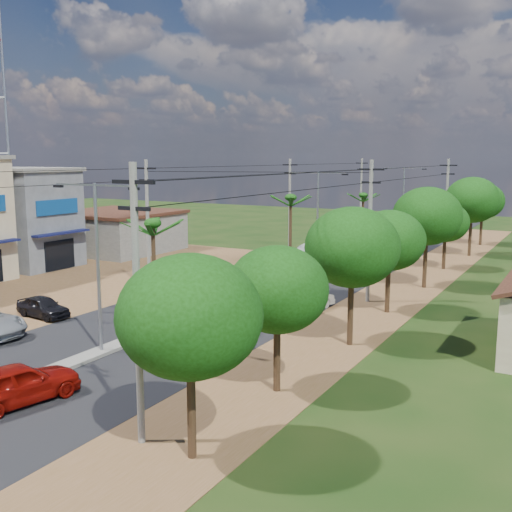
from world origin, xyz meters
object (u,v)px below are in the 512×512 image
Objects in this scene: car_red_near at (18,384)px; car_silver_mid at (306,300)px; car_parked_dark at (43,307)px; car_white_far at (308,254)px; moto_rider_east at (9,392)px.

car_silver_mid is at bearing -87.75° from car_red_near.
car_parked_dark is at bearing -31.80° from car_red_near.
car_red_near is at bearing -83.34° from car_white_far.
car_parked_dark is 12.65m from moto_rider_east.
car_red_near is 0.45m from moto_rider_east.
moto_rider_east is at bearing 41.91° from car_red_near.
car_red_near is 32.93m from car_white_far.
car_red_near is 12.74m from car_parked_dark.
car_red_near reaches higher than car_parked_dark.
moto_rider_east is (-0.30, -0.16, -0.29)m from car_red_near.
car_silver_mid reaches higher than moto_rider_east.
car_silver_mid is 1.09× the size of car_parked_dark.
car_silver_mid is at bearing -82.04° from moto_rider_east.
car_silver_mid is (3.50, 17.97, -0.14)m from car_red_near.
car_parked_dark is 1.91× the size of moto_rider_east.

